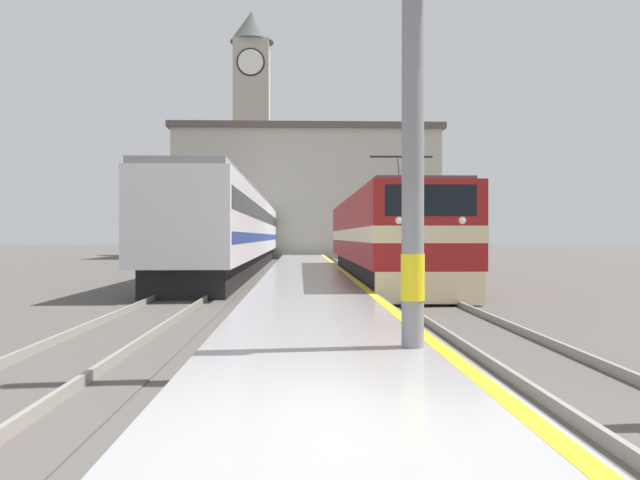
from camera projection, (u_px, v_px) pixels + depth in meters
name	position (u px, v px, depth m)	size (l,w,h in m)	color
ground_plane	(305.00, 268.00, 34.95)	(200.00, 200.00, 0.00)	#514C47
platform	(306.00, 270.00, 29.95)	(3.23, 140.00, 0.37)	#999999
rail_track_near	(367.00, 273.00, 30.05)	(2.83, 140.00, 0.16)	#514C47
rail_track_far	(231.00, 273.00, 29.83)	(2.83, 140.00, 0.16)	#514C47
locomotive_train	(382.00, 237.00, 24.64)	(2.92, 18.35, 4.39)	black
passenger_train	(243.00, 231.00, 36.44)	(2.92, 40.23, 3.91)	black
catenary_mast	(417.00, 51.00, 7.99)	(2.13, 0.31, 7.77)	gray
clock_tower	(252.00, 126.00, 60.05)	(4.20, 4.20, 23.52)	#ADA393
station_building	(306.00, 194.00, 53.78)	(22.01, 10.16, 10.83)	#B7B2A3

